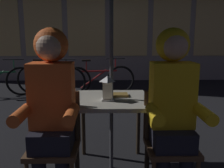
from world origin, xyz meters
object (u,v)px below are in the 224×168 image
Objects in this scene: lantern at (107,88)px; bicycle_second at (50,80)px; person_left_hooded at (52,99)px; cafe_table at (111,108)px; chair_left at (55,138)px; bicycle_third at (99,80)px; chair_right at (169,137)px; book at (118,95)px; person_right_hooded at (173,98)px.

bicycle_second is (-1.30, 3.33, -0.51)m from lantern.
lantern is 0.17× the size of person_left_hooded.
cafe_table is at bearing 61.50° from lantern.
cafe_table is at bearing 37.55° from chair_left.
lantern reaches higher than bicycle_third.
book is at bearing 132.31° from chair_right.
person_left_hooded is 0.84× the size of bicycle_second.
chair_right is 1.03m from person_left_hooded.
person_right_hooded is at bearing -63.74° from bicycle_second.
book is (0.07, 0.09, 0.11)m from cafe_table.
chair_right is at bearing 3.39° from person_left_hooded.
bicycle_second is at bearing 103.31° from chair_left.
bicycle_third is at bearing 93.24° from lantern.
chair_left is at bearing -76.69° from bicycle_second.
cafe_table is 0.62m from chair_right.
chair_right is 0.62× the size of person_right_hooded.
lantern is at bearing -124.83° from book.
cafe_table is at bearing 41.57° from person_left_hooded.
cafe_table is 0.53× the size of person_left_hooded.
bicycle_third is at bearing 101.01° from chair_right.
chair_right is at bearing 90.00° from person_right_hooded.
person_left_hooded is (-0.48, -0.43, 0.21)m from cafe_table.
chair_right reaches higher than book.
bicycle_second is (-1.82, 3.63, -0.14)m from chair_right.
cafe_table is 0.62m from chair_left.
book is (-0.41, 0.51, -0.09)m from person_right_hooded.
person_left_hooded is at bearing -76.88° from bicycle_second.
book is (0.11, 0.16, -0.11)m from lantern.
bicycle_third is at bearing 0.31° from bicycle_second.
chair_left is (-0.44, -0.30, -0.37)m from lantern.
bicycle_second is 1.11m from bicycle_third.
chair_left is at bearing 90.00° from person_left_hooded.
person_left_hooded reaches higher than lantern.
person_right_hooded is at bearing -51.95° from book.
cafe_table is at bearing 142.45° from chair_right.
lantern is at bearing 38.79° from person_left_hooded.
bicycle_third is 3.22m from book.
person_right_hooded is 4.14m from bicycle_second.
chair_left is 4.35× the size of book.
chair_left is 3.73m from bicycle_second.
person_left_hooded reaches higher than cafe_table.
lantern is 1.16× the size of book.
bicycle_second is (-0.86, 3.63, -0.14)m from chair_left.
person_left_hooded is at bearing -137.84° from book.
lantern is 0.27× the size of chair_left.
person_right_hooded is (0.96, 0.00, 0.00)m from person_left_hooded.
person_left_hooded is (-0.96, -0.06, 0.36)m from chair_right.
person_left_hooded reaches higher than chair_right.
person_left_hooded is at bearing -90.00° from chair_left.
lantern reaches higher than chair_left.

